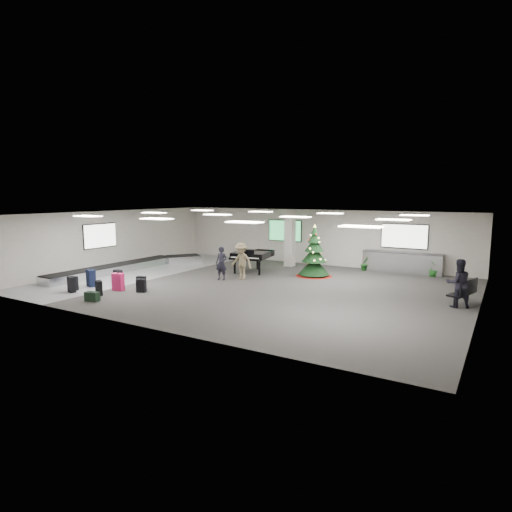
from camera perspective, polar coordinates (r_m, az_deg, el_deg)
The scene contains 21 objects.
ground at distance 19.31m, azimuth -0.21°, elevation -3.95°, with size 18.00×18.00×0.00m, color #32302D.
room_envelope at distance 19.73m, azimuth -0.16°, elevation 3.15°, with size 18.02×14.02×3.21m.
baggage_carousel at distance 24.13m, azimuth -16.51°, elevation -1.34°, with size 2.28×9.71×0.43m.
service_counter at distance 23.59m, azimuth 18.85°, elevation -0.83°, with size 4.05×0.65×1.08m.
suitcase_0 at distance 19.54m, azimuth -23.39°, elevation -3.50°, with size 0.48×0.36×0.68m.
suitcase_1 at distance 18.54m, azimuth -20.22°, elevation -4.02°, with size 0.44×0.36×0.63m.
pink_suitcase at distance 19.20m, azimuth -17.91°, elevation -3.29°, with size 0.51×0.35×0.77m.
suitcase_3 at distance 19.10m, azimuth -15.04°, elevation -3.49°, with size 0.44×0.36×0.60m.
navy_suitcase at distance 20.42m, azimuth -21.15°, elevation -2.76°, with size 0.56×0.44×0.78m.
suitcase_5 at distance 19.91m, azimuth -23.18°, elevation -3.37°, with size 0.40×0.22×0.62m.
green_duffel at distance 17.65m, azimuth -21.01°, elevation -5.07°, with size 0.59×0.38×0.38m.
suitcase_7 at distance 18.59m, azimuth -15.06°, elevation -3.83°, with size 0.43×0.32×0.58m.
suitcase_8 at distance 20.53m, azimuth -17.92°, elevation -2.69°, with size 0.49×0.35×0.68m.
christmas_tree at distance 21.58m, azimuth 7.76°, elevation -0.32°, with size 1.84×1.84×2.63m.
grand_piano at distance 22.52m, azimuth -0.56°, elevation 0.14°, with size 2.09×2.51×1.28m.
bench at distance 17.60m, azimuth 26.09°, elevation -4.17°, with size 0.94×1.62×0.97m.
traveler_a at distance 20.52m, azimuth -4.64°, elevation -0.99°, with size 0.58×0.38×1.60m, color black.
traveler_b at distance 20.61m, azimuth -1.95°, elevation -0.69°, with size 1.14×0.66×1.77m, color #7E6C4E.
traveler_bench at distance 17.10m, azimuth 25.37°, elevation -3.31°, with size 0.86×0.67×1.77m, color black.
potted_plant_left at distance 23.72m, azimuth 14.24°, elevation -1.01°, with size 0.42×0.33×0.75m, color #133D15.
potted_plant_right at distance 23.10m, azimuth 22.55°, elevation -1.58°, with size 0.44×0.44×0.79m, color #133D15.
Camera 1 is at (9.70, -16.20, 4.05)m, focal length 30.00 mm.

